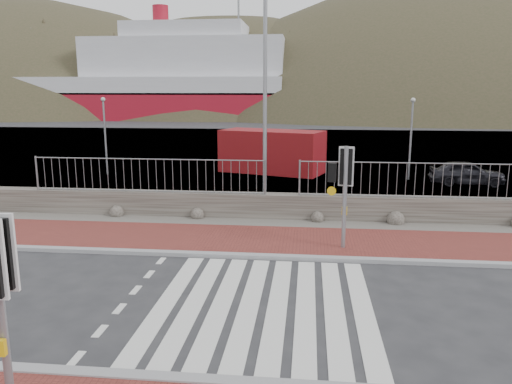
# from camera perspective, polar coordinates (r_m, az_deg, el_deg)

# --- Properties ---
(ground) EXTENTS (220.00, 220.00, 0.00)m
(ground) POSITION_cam_1_polar(r_m,az_deg,el_deg) (10.94, 0.85, -12.82)
(ground) COLOR #28282B
(ground) RESTS_ON ground
(sidewalk_far) EXTENTS (40.00, 3.00, 0.08)m
(sidewalk_far) POSITION_cam_1_polar(r_m,az_deg,el_deg) (15.13, 2.41, -5.62)
(sidewalk_far) COLOR brown
(sidewalk_far) RESTS_ON ground
(kerb_near) EXTENTS (40.00, 0.25, 0.12)m
(kerb_near) POSITION_cam_1_polar(r_m,az_deg,el_deg) (8.29, -1.17, -21.08)
(kerb_near) COLOR gray
(kerb_near) RESTS_ON ground
(kerb_far) EXTENTS (40.00, 0.25, 0.12)m
(kerb_far) POSITION_cam_1_polar(r_m,az_deg,el_deg) (13.70, 2.01, -7.44)
(kerb_far) COLOR gray
(kerb_far) RESTS_ON ground
(zebra_crossing) EXTENTS (4.62, 5.60, 0.01)m
(zebra_crossing) POSITION_cam_1_polar(r_m,az_deg,el_deg) (10.94, 0.85, -12.79)
(zebra_crossing) COLOR silver
(zebra_crossing) RESTS_ON ground
(gravel_strip) EXTENTS (40.00, 1.50, 0.06)m
(gravel_strip) POSITION_cam_1_polar(r_m,az_deg,el_deg) (17.05, 2.85, -3.66)
(gravel_strip) COLOR #59544C
(gravel_strip) RESTS_ON ground
(stone_wall) EXTENTS (40.00, 0.60, 0.90)m
(stone_wall) POSITION_cam_1_polar(r_m,az_deg,el_deg) (17.72, 3.01, -1.67)
(stone_wall) COLOR #47403A
(stone_wall) RESTS_ON ground
(railing) EXTENTS (18.07, 0.07, 1.22)m
(railing) POSITION_cam_1_polar(r_m,az_deg,el_deg) (17.31, 3.03, 2.63)
(railing) COLOR gray
(railing) RESTS_ON stone_wall
(quay) EXTENTS (120.00, 40.00, 0.50)m
(quay) POSITION_cam_1_polar(r_m,az_deg,el_deg) (38.10, 4.69, 4.80)
(quay) COLOR #4C4C4F
(quay) RESTS_ON ground
(water) EXTENTS (220.00, 50.00, 0.05)m
(water) POSITION_cam_1_polar(r_m,az_deg,el_deg) (72.96, 5.40, 8.06)
(water) COLOR #3F4C54
(water) RESTS_ON ground
(ferry) EXTENTS (50.00, 16.00, 20.00)m
(ferry) POSITION_cam_1_polar(r_m,az_deg,el_deg) (81.91, -12.39, 11.99)
(ferry) COLOR maroon
(ferry) RESTS_ON ground
(hills_backdrop) EXTENTS (254.00, 90.00, 100.00)m
(hills_backdrop) POSITION_cam_1_polar(r_m,az_deg,el_deg) (101.80, 9.15, -4.20)
(hills_backdrop) COLOR #353721
(hills_backdrop) RESTS_ON ground
(traffic_signal_far) EXTENTS (0.73, 0.31, 2.99)m
(traffic_signal_far) POSITION_cam_1_polar(r_m,az_deg,el_deg) (14.16, 10.03, 1.91)
(traffic_signal_far) COLOR gray
(traffic_signal_far) RESTS_ON ground
(streetlight) EXTENTS (1.75, 0.45, 8.26)m
(streetlight) POSITION_cam_1_polar(r_m,az_deg,el_deg) (18.10, 1.49, 12.02)
(streetlight) COLOR gray
(streetlight) RESTS_ON ground
(shipping_container) EXTENTS (6.02, 4.01, 2.32)m
(shipping_container) POSITION_cam_1_polar(r_m,az_deg,el_deg) (27.67, 1.82, 4.66)
(shipping_container) COLOR maroon
(shipping_container) RESTS_ON ground
(car_a) EXTENTS (3.49, 1.50, 1.17)m
(car_a) POSITION_cam_1_polar(r_m,az_deg,el_deg) (26.09, 22.94, 2.04)
(car_a) COLOR black
(car_a) RESTS_ON ground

